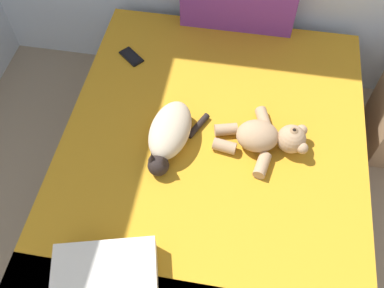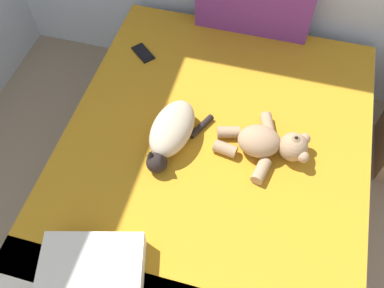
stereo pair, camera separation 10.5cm
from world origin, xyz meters
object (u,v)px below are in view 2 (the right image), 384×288
object	(u,v)px
cell_phone	(143,53)
throw_pillow	(92,271)
bed	(211,177)
teddy_bear	(269,143)
cat	(171,132)

from	to	relation	value
cell_phone	throw_pillow	size ratio (longest dim) A/B	0.40
bed	cell_phone	size ratio (longest dim) A/B	12.13
cell_phone	bed	bearing A→B (deg)	-44.76
teddy_bear	cat	bearing A→B (deg)	-172.43
teddy_bear	throw_pillow	world-z (taller)	teddy_bear
cat	cell_phone	distance (m)	0.63
teddy_bear	throw_pillow	distance (m)	0.96
cat	teddy_bear	world-z (taller)	cat
teddy_bear	cell_phone	xyz separation A→B (m)	(-0.79, 0.47, -0.06)
bed	cat	world-z (taller)	cat
cat	throw_pillow	bearing A→B (deg)	-98.71
bed	cat	distance (m)	0.40
teddy_bear	throw_pillow	xyz separation A→B (m)	(-0.57, -0.77, -0.01)
bed	cat	bearing A→B (deg)	-179.25
bed	cell_phone	distance (m)	0.80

